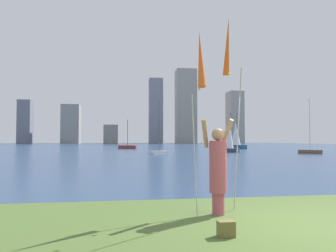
% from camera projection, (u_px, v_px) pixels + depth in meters
% --- Properties ---
extents(ground, '(120.00, 138.00, 0.12)m').
position_uv_depth(ground, '(140.00, 148.00, 56.49)').
color(ground, '#4C662D').
extents(person, '(0.75, 0.55, 2.04)m').
position_uv_depth(person, '(218.00, 167.00, 6.97)').
color(person, '#B24C59').
rests_on(person, ground).
extents(kite_flag_left, '(0.16, 0.99, 3.79)m').
position_uv_depth(kite_flag_left, '(200.00, 63.00, 6.56)').
color(kite_flag_left, '#B2B2B7').
rests_on(kite_flag_left, ground).
extents(kite_flag_right, '(0.16, 1.10, 4.51)m').
position_uv_depth(kite_flag_right, '(228.00, 51.00, 7.85)').
color(kite_flag_right, '#B2B2B7').
rests_on(kite_flag_right, ground).
extents(bag, '(0.28, 0.19, 0.26)m').
position_uv_depth(bag, '(226.00, 229.00, 5.37)').
color(bag, olive).
rests_on(bag, ground).
extents(sailboat_2, '(2.03, 1.93, 4.84)m').
position_uv_depth(sailboat_2, '(229.00, 137.00, 38.76)').
color(sailboat_2, '#333D51').
rests_on(sailboat_2, ground).
extents(sailboat_3, '(2.93, 1.43, 4.64)m').
position_uv_depth(sailboat_3, '(127.00, 147.00, 51.88)').
color(sailboat_3, maroon).
rests_on(sailboat_3, ground).
extents(sailboat_5, '(2.37, 1.81, 5.91)m').
position_uv_depth(sailboat_5, '(310.00, 151.00, 35.06)').
color(sailboat_5, brown).
rests_on(sailboat_5, ground).
extents(sailboat_6, '(2.99, 1.62, 5.72)m').
position_uv_depth(sailboat_6, '(236.00, 135.00, 51.18)').
color(sailboat_6, '#2D6084').
rests_on(sailboat_6, ground).
extents(sailboat_7, '(1.81, 1.45, 5.63)m').
position_uv_depth(sailboat_7, '(159.00, 151.00, 33.30)').
color(sailboat_7, silver).
rests_on(sailboat_7, ground).
extents(skyline_tower_0, '(3.99, 4.97, 13.97)m').
position_uv_depth(skyline_tower_0, '(25.00, 122.00, 104.91)').
color(skyline_tower_0, slate).
rests_on(skyline_tower_0, ground).
extents(skyline_tower_1, '(5.82, 6.98, 12.90)m').
position_uv_depth(skyline_tower_1, '(71.00, 124.00, 109.57)').
color(skyline_tower_1, gray).
rests_on(skyline_tower_1, ground).
extents(skyline_tower_2, '(4.64, 6.53, 6.19)m').
position_uv_depth(skyline_tower_2, '(111.00, 134.00, 109.16)').
color(skyline_tower_2, gray).
rests_on(skyline_tower_2, ground).
extents(skyline_tower_3, '(4.68, 4.39, 22.77)m').
position_uv_depth(skyline_tower_3, '(156.00, 111.00, 115.05)').
color(skyline_tower_3, gray).
rests_on(skyline_tower_3, ground).
extents(skyline_tower_4, '(6.86, 6.21, 25.78)m').
position_uv_depth(skyline_tower_4, '(186.00, 107.00, 114.62)').
color(skyline_tower_4, gray).
rests_on(skyline_tower_4, ground).
extents(skyline_tower_5, '(4.74, 6.44, 18.13)m').
position_uv_depth(skyline_tower_5, '(235.00, 118.00, 115.01)').
color(skyline_tower_5, gray).
rests_on(skyline_tower_5, ground).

